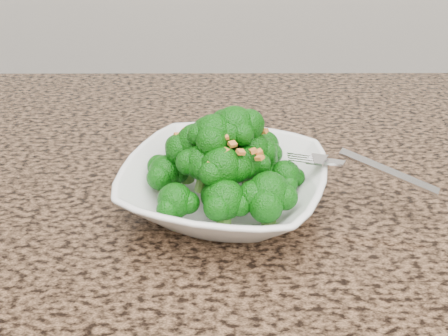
{
  "coord_description": "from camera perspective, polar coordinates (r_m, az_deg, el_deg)",
  "views": [
    {
      "loc": [
        -0.04,
        -0.11,
        1.24
      ],
      "look_at": [
        -0.04,
        0.4,
        0.95
      ],
      "focal_mm": 45.0,
      "sensor_mm": 36.0,
      "label": 1
    }
  ],
  "objects": [
    {
      "name": "broccoli_pile",
      "position": [
        0.57,
        0.0,
        3.52
      ],
      "size": [
        0.19,
        0.19,
        0.08
      ],
      "primitive_type": null,
      "color": "#0E600B",
      "rests_on": "bowl"
    },
    {
      "name": "garlic_topping",
      "position": [
        0.55,
        0.0,
        7.32
      ],
      "size": [
        0.11,
        0.11,
        0.01
      ],
      "primitive_type": null,
      "color": "orange",
      "rests_on": "broccoli_pile"
    },
    {
      "name": "fork",
      "position": [
        0.59,
        11.51,
        0.56
      ],
      "size": [
        0.17,
        0.1,
        0.01
      ],
      "primitive_type": null,
      "rotation": [
        0.0,
        0.0,
        -0.47
      ],
      "color": "silver",
      "rests_on": "bowl"
    },
    {
      "name": "granite_counter",
      "position": [
        0.54,
        4.26,
        -11.27
      ],
      "size": [
        1.64,
        1.04,
        0.03
      ],
      "primitive_type": "cube",
      "color": "brown",
      "rests_on": "cabinet"
    },
    {
      "name": "bowl",
      "position": [
        0.6,
        0.0,
        -1.98
      ],
      "size": [
        0.26,
        0.26,
        0.05
      ],
      "primitive_type": "imported",
      "rotation": [
        0.0,
        0.0,
        -0.26
      ],
      "color": "white",
      "rests_on": "granite_counter"
    }
  ]
}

